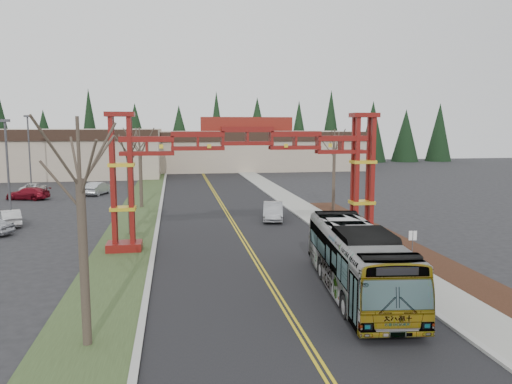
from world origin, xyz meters
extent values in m
plane|color=black|center=(0.00, 0.00, 0.00)|extent=(200.00, 200.00, 0.00)
cube|color=black|center=(0.00, 25.00, 0.01)|extent=(12.00, 110.00, 0.02)
cube|color=gold|center=(-0.12, 25.00, 0.03)|extent=(0.12, 100.00, 0.01)
cube|color=gold|center=(0.12, 25.00, 0.03)|extent=(0.12, 100.00, 0.01)
cube|color=#A5A6A0|center=(6.15, 25.00, 0.07)|extent=(0.30, 110.00, 0.15)
cube|color=gray|center=(7.60, 25.00, 0.08)|extent=(2.60, 110.00, 0.14)
cube|color=black|center=(10.20, 10.00, 0.06)|extent=(2.60, 50.00, 0.12)
cube|color=#324321|center=(-8.00, 25.00, 0.04)|extent=(4.00, 110.00, 0.08)
cube|color=#A5A6A0|center=(-6.15, 25.00, 0.07)|extent=(0.30, 110.00, 0.15)
cube|color=maroon|center=(-8.00, 18.00, 0.30)|extent=(2.20, 1.60, 0.60)
cube|color=maroon|center=(-8.55, 17.65, 4.60)|extent=(0.28, 0.28, 8.00)
cube|color=maroon|center=(-7.45, 17.65, 4.60)|extent=(0.28, 0.28, 8.00)
cube|color=maroon|center=(-8.55, 18.35, 4.60)|extent=(0.28, 0.28, 8.00)
cube|color=maroon|center=(-7.45, 18.35, 4.60)|extent=(0.28, 0.28, 8.00)
cube|color=yellow|center=(-8.00, 18.00, 2.80)|extent=(1.60, 1.10, 0.22)
cube|color=yellow|center=(-8.00, 18.00, 5.60)|extent=(1.60, 1.10, 0.22)
cube|color=maroon|center=(-8.00, 18.00, 8.75)|extent=(1.80, 1.20, 0.30)
cube|color=maroon|center=(8.00, 18.00, 0.30)|extent=(2.20, 1.60, 0.60)
cube|color=maroon|center=(7.45, 17.65, 4.60)|extent=(0.28, 0.28, 8.00)
cube|color=maroon|center=(8.55, 17.65, 4.60)|extent=(0.28, 0.28, 8.00)
cube|color=maroon|center=(7.45, 18.35, 4.60)|extent=(0.28, 0.28, 8.00)
cube|color=maroon|center=(8.55, 18.35, 4.60)|extent=(0.28, 0.28, 8.00)
cube|color=yellow|center=(8.00, 18.00, 2.80)|extent=(1.60, 1.10, 0.22)
cube|color=yellow|center=(8.00, 18.00, 5.60)|extent=(1.60, 1.10, 0.22)
cube|color=maroon|center=(8.00, 18.00, 8.75)|extent=(1.80, 1.20, 0.30)
cube|color=maroon|center=(0.00, 18.00, 7.50)|extent=(16.00, 0.90, 1.00)
cube|color=maroon|center=(0.00, 18.00, 6.60)|extent=(16.00, 0.90, 0.60)
cube|color=maroon|center=(0.00, 18.00, 8.15)|extent=(6.00, 0.25, 0.90)
cube|color=#B9A88D|center=(-30.00, 72.00, 3.75)|extent=(46.00, 22.00, 7.50)
cube|color=#B9A88D|center=(10.00, 80.00, 3.50)|extent=(38.00, 20.00, 7.00)
cube|color=black|center=(10.00, 69.90, 6.20)|extent=(38.00, 0.40, 1.60)
cone|color=black|center=(-38.00, 92.00, 6.50)|extent=(5.60, 5.60, 13.00)
cylinder|color=#382D26|center=(-38.00, 92.00, 0.80)|extent=(0.80, 0.80, 1.60)
cone|color=black|center=(-29.50, 92.00, 6.50)|extent=(5.60, 5.60, 13.00)
cylinder|color=#382D26|center=(-29.50, 92.00, 0.80)|extent=(0.80, 0.80, 1.60)
cone|color=black|center=(-21.00, 92.00, 6.50)|extent=(5.60, 5.60, 13.00)
cylinder|color=#382D26|center=(-21.00, 92.00, 0.80)|extent=(0.80, 0.80, 1.60)
cone|color=black|center=(-12.50, 92.00, 6.50)|extent=(5.60, 5.60, 13.00)
cylinder|color=#382D26|center=(-12.50, 92.00, 0.80)|extent=(0.80, 0.80, 1.60)
cone|color=black|center=(-4.00, 92.00, 6.50)|extent=(5.60, 5.60, 13.00)
cylinder|color=#382D26|center=(-4.00, 92.00, 0.80)|extent=(0.80, 0.80, 1.60)
cone|color=black|center=(4.50, 92.00, 6.50)|extent=(5.60, 5.60, 13.00)
cylinder|color=#382D26|center=(4.50, 92.00, 0.80)|extent=(0.80, 0.80, 1.60)
cone|color=black|center=(13.00, 92.00, 6.50)|extent=(5.60, 5.60, 13.00)
cylinder|color=#382D26|center=(13.00, 92.00, 0.80)|extent=(0.80, 0.80, 1.60)
cone|color=black|center=(21.50, 92.00, 6.50)|extent=(5.60, 5.60, 13.00)
cylinder|color=#382D26|center=(21.50, 92.00, 0.80)|extent=(0.80, 0.80, 1.60)
cone|color=black|center=(30.00, 92.00, 6.50)|extent=(5.60, 5.60, 13.00)
cylinder|color=#382D26|center=(30.00, 92.00, 0.80)|extent=(0.80, 0.80, 1.60)
cone|color=black|center=(38.50, 92.00, 6.50)|extent=(5.60, 5.60, 13.00)
cylinder|color=#382D26|center=(38.50, 92.00, 0.80)|extent=(0.80, 0.80, 1.60)
cone|color=black|center=(47.00, 92.00, 6.50)|extent=(5.60, 5.60, 13.00)
cylinder|color=#382D26|center=(47.00, 92.00, 0.80)|extent=(0.80, 0.80, 1.60)
cone|color=black|center=(55.50, 92.00, 6.50)|extent=(5.60, 5.60, 13.00)
cylinder|color=#382D26|center=(55.50, 92.00, 0.80)|extent=(0.80, 0.80, 1.60)
imported|color=#B5B8BE|center=(3.83, 7.81, 1.65)|extent=(4.04, 12.08, 3.30)
imported|color=#A5A8AD|center=(3.56, 27.00, 0.77)|extent=(2.51, 4.89, 1.54)
imported|color=silver|center=(-17.88, 28.02, 0.66)|extent=(2.72, 4.26, 1.32)
imported|color=maroon|center=(-20.63, 43.06, 0.68)|extent=(5.08, 3.29, 1.37)
imported|color=#A7ABAF|center=(-13.61, 46.02, 0.75)|extent=(3.07, 4.84, 1.51)
imported|color=silver|center=(-21.32, 48.14, 0.65)|extent=(2.36, 4.75, 1.29)
cylinder|color=#382D26|center=(-8.00, 3.87, 3.09)|extent=(0.33, 0.33, 6.19)
cylinder|color=#382D26|center=(-8.00, 3.87, 7.22)|extent=(0.12, 0.12, 2.28)
cylinder|color=#382D26|center=(-8.00, 23.00, 3.06)|extent=(0.31, 0.31, 6.12)
cylinder|color=#382D26|center=(-8.00, 23.00, 7.09)|extent=(0.12, 0.12, 2.14)
cylinder|color=#382D26|center=(-8.00, 35.56, 2.83)|extent=(0.34, 0.34, 5.65)
cylinder|color=#382D26|center=(-8.00, 35.56, 6.72)|extent=(0.13, 0.13, 2.35)
cylinder|color=#382D26|center=(10.00, 30.30, 2.90)|extent=(0.29, 0.29, 5.79)
cylinder|color=#382D26|center=(10.00, 30.30, 6.71)|extent=(0.11, 0.11, 2.03)
cylinder|color=#3F3F44|center=(-18.12, 28.92, 4.18)|extent=(0.19, 0.19, 8.36)
cube|color=#3F3F44|center=(-18.12, 28.92, 8.45)|extent=(0.74, 0.37, 0.23)
cylinder|color=#3F3F44|center=(-23.47, 55.11, 4.59)|extent=(0.20, 0.20, 9.19)
cube|color=#3F3F44|center=(-23.47, 55.11, 9.29)|extent=(0.82, 0.41, 0.26)
cylinder|color=#3F3F44|center=(8.81, 12.04, 1.01)|extent=(0.06, 0.06, 2.02)
cube|color=white|center=(8.81, 12.04, 1.74)|extent=(0.46, 0.10, 0.55)
cylinder|color=#EE5D0D|center=(8.87, 16.15, 0.50)|extent=(0.52, 0.52, 1.00)
cylinder|color=white|center=(8.87, 16.15, 0.65)|extent=(0.54, 0.54, 0.12)
cylinder|color=white|center=(8.87, 16.15, 0.35)|extent=(0.54, 0.54, 0.12)
cylinder|color=#EE5D0D|center=(8.60, 18.84, 0.53)|extent=(0.55, 0.55, 1.06)
cylinder|color=white|center=(8.60, 18.84, 0.69)|extent=(0.57, 0.57, 0.13)
cylinder|color=white|center=(8.60, 18.84, 0.37)|extent=(0.57, 0.57, 0.13)
cylinder|color=#EE5D0D|center=(9.47, 21.54, 0.47)|extent=(0.49, 0.49, 0.95)
cylinder|color=white|center=(9.47, 21.54, 0.62)|extent=(0.51, 0.51, 0.11)
cylinder|color=white|center=(9.47, 21.54, 0.33)|extent=(0.51, 0.51, 0.11)
camera|label=1|loc=(-4.71, -14.32, 8.03)|focal=35.00mm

